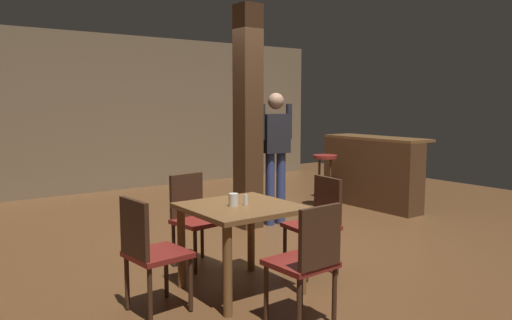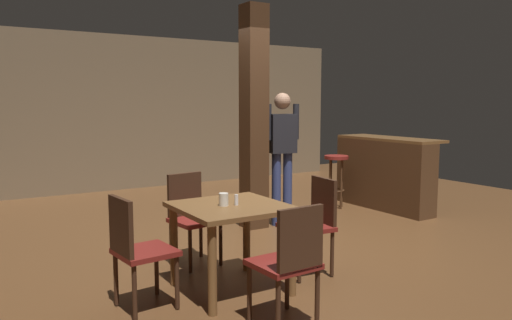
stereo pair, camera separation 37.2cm
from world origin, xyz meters
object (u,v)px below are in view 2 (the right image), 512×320
(chair_north, at_px, (191,214))
(bar_counter, at_px, (384,173))
(dining_table, at_px, (231,220))
(napkin_cup, at_px, (224,199))
(salt_shaker, at_px, (236,200))
(chair_south, at_px, (290,259))
(chair_west, at_px, (136,247))
(chair_east, at_px, (313,220))
(standing_person, at_px, (282,149))
(bar_stool_near, at_px, (336,169))

(chair_north, xyz_separation_m, bar_counter, (3.54, 0.84, 0.04))
(dining_table, relative_size, napkin_cup, 8.18)
(chair_north, xyz_separation_m, salt_shaker, (0.03, -0.86, 0.28))
(chair_south, height_order, salt_shaker, chair_south)
(chair_west, bearing_deg, chair_south, -46.49)
(chair_west, bearing_deg, chair_east, -1.51)
(chair_north, distance_m, bar_counter, 3.64)
(chair_west, relative_size, bar_counter, 0.53)
(standing_person, bearing_deg, bar_stool_near, 18.42)
(chair_north, bearing_deg, bar_stool_near, 23.02)
(chair_south, xyz_separation_m, napkin_cup, (-0.07, 0.85, 0.29))
(bar_counter, bearing_deg, bar_stool_near, 143.50)
(chair_east, xyz_separation_m, bar_stool_near, (2.11, 2.11, 0.10))
(chair_north, xyz_separation_m, napkin_cup, (-0.08, -0.83, 0.29))
(dining_table, xyz_separation_m, bar_counter, (3.54, 1.67, -0.06))
(chair_west, distance_m, bar_counter, 4.67)
(dining_table, height_order, chair_south, chair_south)
(chair_south, distance_m, salt_shaker, 0.86)
(standing_person, height_order, bar_stool_near, standing_person)
(salt_shaker, bearing_deg, bar_counter, 25.84)
(chair_east, distance_m, salt_shaker, 0.87)
(chair_east, xyz_separation_m, standing_person, (0.81, 1.68, 0.50))
(napkin_cup, xyz_separation_m, bar_counter, (3.61, 1.67, -0.25))
(chair_south, height_order, napkin_cup, chair_south)
(salt_shaker, bearing_deg, chair_north, 91.74)
(chair_north, bearing_deg, napkin_cup, -95.34)
(napkin_cup, bearing_deg, salt_shaker, -17.26)
(chair_south, distance_m, chair_north, 1.68)
(chair_south, xyz_separation_m, standing_person, (1.67, 2.50, 0.50))
(salt_shaker, xyz_separation_m, bar_stool_near, (2.94, 2.12, -0.19))
(dining_table, bearing_deg, chair_west, 178.74)
(chair_west, relative_size, chair_north, 1.00)
(chair_west, distance_m, salt_shaker, 0.90)
(dining_table, relative_size, chair_east, 0.99)
(dining_table, xyz_separation_m, chair_north, (0.01, 0.83, -0.10))
(salt_shaker, height_order, bar_stool_near, salt_shaker)
(chair_south, xyz_separation_m, chair_west, (-0.82, 0.87, 0.00))
(chair_north, relative_size, standing_person, 0.52)
(chair_south, distance_m, bar_stool_near, 4.18)
(salt_shaker, bearing_deg, chair_east, 0.49)
(bar_counter, bearing_deg, chair_west, -159.31)
(napkin_cup, xyz_separation_m, standing_person, (1.74, 1.66, 0.20))
(standing_person, relative_size, bar_stool_near, 2.15)
(dining_table, distance_m, bar_stool_near, 3.63)
(chair_north, height_order, napkin_cup, chair_north)
(standing_person, bearing_deg, bar_counter, 0.34)
(chair_north, height_order, bar_counter, bar_counter)
(bar_stool_near, bearing_deg, chair_west, -151.39)
(chair_south, relative_size, chair_east, 1.00)
(salt_shaker, distance_m, bar_stool_near, 3.63)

